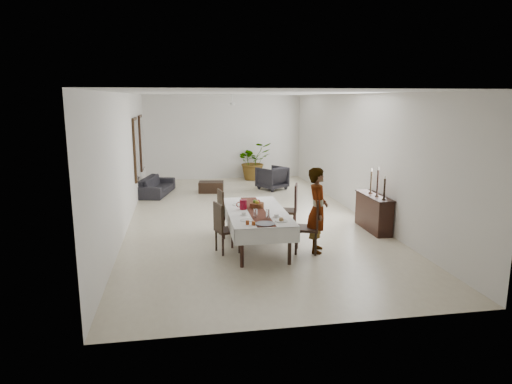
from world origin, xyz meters
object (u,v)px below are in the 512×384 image
object	(u,v)px
dining_table_top	(256,212)
red_pitcher	(243,204)
woman	(317,210)
sofa	(157,186)
sideboard_body	(373,213)

from	to	relation	value
dining_table_top	red_pitcher	world-z (taller)	red_pitcher
dining_table_top	red_pitcher	xyz separation A→B (m)	(-0.25, 0.16, 0.14)
red_pitcher	woman	distance (m)	1.57
red_pitcher	sofa	size ratio (longest dim) A/B	0.11
woman	red_pitcher	bearing A→B (deg)	81.13
dining_table_top	sofa	bearing A→B (deg)	112.46
sofa	red_pitcher	bearing A→B (deg)	-146.66
dining_table_top	woman	distance (m)	1.28
woman	sideboard_body	bearing A→B (deg)	-37.90
dining_table_top	woman	world-z (taller)	woman
woman	sofa	bearing A→B (deg)	45.42
woman	sideboard_body	xyz separation A→B (m)	(1.78, 1.26, -0.46)
woman	sideboard_body	size ratio (longest dim) A/B	1.27
dining_table_top	sideboard_body	bearing A→B (deg)	15.01
red_pitcher	sofa	distance (m)	6.04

